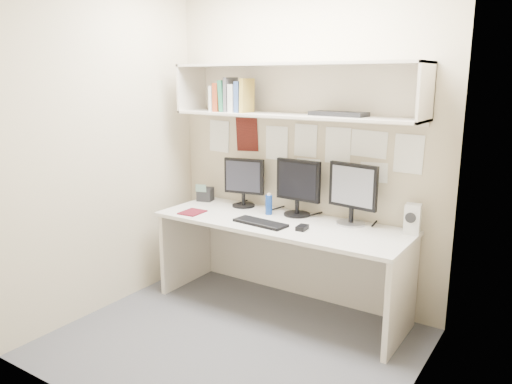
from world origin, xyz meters
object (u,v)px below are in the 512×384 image
Objects in this scene: desk at (280,265)px; monitor_right at (353,191)px; monitor_left at (244,180)px; keyboard at (260,223)px; maroon_notebook at (192,212)px; monitor_center at (298,185)px; desk_phone at (205,194)px; speaker at (413,219)px.

monitor_right reaches higher than desk.
monitor_left is 0.99m from monitor_right.
monitor_right is 0.73m from keyboard.
desk is 0.84m from maroon_notebook.
desk is at bearing -146.97° from monitor_right.
maroon_notebook is at bearing -148.68° from monitor_center.
keyboard is at bearing -137.52° from monitor_right.
desk is at bearing 67.87° from keyboard.
desk_phone reaches higher than desk.
monitor_left is at bearing 142.77° from keyboard.
monitor_right is at bearing 39.21° from keyboard.
desk_phone is at bearing -169.90° from monitor_right.
monitor_center is (0.52, -0.00, 0.02)m from monitor_left.
speaker is at bearing -14.51° from desk_phone.
desk is at bearing -27.81° from desk_phone.
maroon_notebook is (-0.64, -0.03, -0.00)m from keyboard.
speaker reaches higher than desk_phone.
desk_phone is at bearing 173.72° from speaker.
monitor_left is at bearing 58.27° from maroon_notebook.
desk_phone is (-0.40, -0.03, -0.17)m from monitor_left.
monitor_center is at bearing 83.36° from desk.
desk_phone is (-0.93, -0.03, -0.18)m from monitor_center.
monitor_right is 2.31× the size of maroon_notebook.
monitor_left is 1.93× the size of speaker.
monitor_center is 0.89m from maroon_notebook.
monitor_right is 1.31m from maroon_notebook.
monitor_left is at bearing 172.91° from speaker.
desk is at bearing -35.34° from monitor_left.
keyboard is 2.70× the size of desk_phone.
monitor_left is 0.52m from monitor_center.
desk_phone is at bearing 168.16° from desk.
desk is 0.42m from keyboard.
keyboard is at bearing -54.36° from monitor_left.
monitor_center reaches higher than maroon_notebook.
monitor_center is 0.46m from keyboard.
monitor_right is at bearing -14.72° from desk_phone.
desk_phone is at bearing 111.47° from maroon_notebook.
desk_phone is (-0.18, 0.39, 0.06)m from maroon_notebook.
monitor_center is 0.95m from desk_phone.
monitor_center is 2.10× the size of speaker.
monitor_left is (-0.50, 0.22, 0.59)m from desk.
monitor_right is (0.99, -0.00, 0.02)m from monitor_left.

